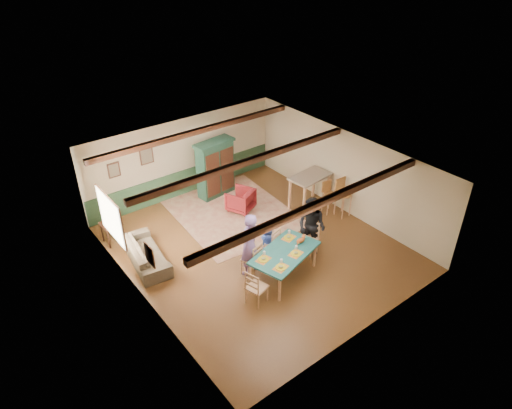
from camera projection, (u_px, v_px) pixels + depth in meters
floor at (257, 247)px, 13.24m from camera, size 8.00×8.00×0.00m
wall_back at (183, 158)px, 15.23m from camera, size 7.00×0.02×2.70m
wall_left at (139, 256)px, 10.72m from camera, size 0.02×8.00×2.70m
wall_right at (344, 172)px, 14.35m from camera, size 0.02×8.00×2.70m
ceiling at (257, 164)px, 11.82m from camera, size 7.00×8.00×0.02m
wainscot_back at (186, 181)px, 15.69m from camera, size 6.95×0.03×0.90m
ceiling_beam_front at (319, 204)px, 10.32m from camera, size 6.95×0.16×0.16m
ceiling_beam_mid at (247, 162)px, 12.14m from camera, size 6.95×0.16×0.16m
ceiling_beam_back at (197, 132)px, 13.89m from camera, size 6.95×0.16×0.16m
window_left at (110, 217)px, 11.77m from camera, size 0.06×1.60×1.30m
picture_left_wall at (150, 255)px, 10.12m from camera, size 0.04×0.42×0.52m
picture_back_a at (147, 156)px, 14.29m from camera, size 0.45×0.04×0.55m
picture_back_b at (114, 170)px, 13.80m from camera, size 0.38×0.04×0.48m
dining_table at (284, 264)px, 11.96m from camera, size 2.12×1.53×0.79m
dining_chair_far_left at (252, 258)px, 12.01m from camera, size 0.55×0.57×1.01m
dining_chair_far_right at (270, 243)px, 12.58m from camera, size 0.55×0.57×1.01m
dining_chair_end_left at (257, 286)px, 11.08m from camera, size 0.57×0.55×1.01m
dining_chair_end_right at (309, 239)px, 12.74m from camera, size 0.57×0.55×1.01m
person_man at (249, 245)px, 11.83m from camera, size 0.76×0.60×1.83m
person_woman at (311, 226)px, 12.61m from camera, size 0.87×1.00×1.75m
person_child at (268, 241)px, 12.61m from camera, size 0.59×0.47×1.06m
cat at (301, 240)px, 12.05m from camera, size 0.41×0.25×0.19m
place_setting_near_left at (281, 266)px, 11.19m from camera, size 0.49×0.42×0.11m
place_setting_near_center at (296, 252)px, 11.66m from camera, size 0.49×0.42×0.11m
place_setting_far_left at (263, 258)px, 11.46m from camera, size 0.49×0.42×0.11m
place_setting_far_right at (289, 236)px, 12.26m from camera, size 0.49×0.42×0.11m
area_rug at (233, 213)px, 14.80m from camera, size 3.66×4.25×0.01m
armoire at (215, 168)px, 15.33m from camera, size 1.45×0.72×1.98m
armchair at (240, 200)px, 14.81m from camera, size 1.04×1.05×0.73m
sofa at (146, 253)px, 12.52m from camera, size 1.09×2.18×0.61m
end_table at (112, 232)px, 13.31m from camera, size 0.56×0.56×0.66m
table_lamp at (109, 214)px, 12.98m from camera, size 0.34×0.34×0.60m
counter_table at (309, 191)px, 14.89m from camera, size 1.44×0.93×1.14m
bar_stool_left at (329, 198)px, 14.58m from camera, size 0.43×0.46×1.08m
bar_stool_right at (344, 198)px, 14.37m from camera, size 0.46×0.50×1.27m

